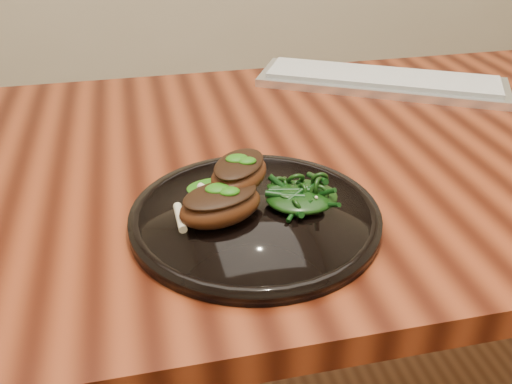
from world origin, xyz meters
TOP-DOWN VIEW (x-y plane):
  - desk at (0.00, 0.00)m, footprint 1.60×0.80m
  - plate at (-0.14, -0.19)m, footprint 0.31×0.31m
  - lamb_chop_front at (-0.19, -0.20)m, footprint 0.12×0.10m
  - lamb_chop_back at (-0.15, -0.16)m, footprint 0.11×0.12m
  - herb_smear at (-0.18, -0.12)m, footprint 0.08×0.05m
  - greens_heap at (-0.08, -0.18)m, footprint 0.09×0.09m
  - keyboard at (0.21, 0.24)m, footprint 0.49×0.36m

SIDE VIEW (x-z plane):
  - desk at x=0.00m, z-range 0.29..1.04m
  - plate at x=-0.14m, z-range 0.75..0.77m
  - keyboard at x=0.21m, z-range 0.75..0.77m
  - herb_smear at x=-0.18m, z-range 0.77..0.77m
  - greens_heap at x=-0.08m, z-range 0.77..0.80m
  - lamb_chop_front at x=-0.19m, z-range 0.77..0.81m
  - lamb_chop_back at x=-0.15m, z-range 0.79..0.83m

